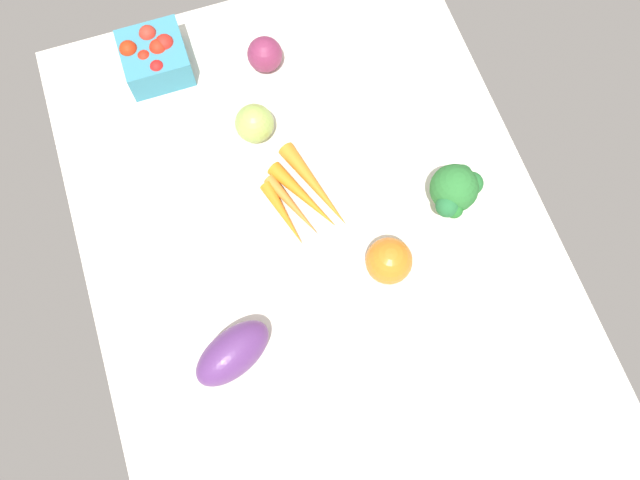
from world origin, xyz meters
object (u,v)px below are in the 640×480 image
carrot_bunch (304,197)px  red_onion_center (265,54)px  heirloom_tomato_orange (389,261)px  berry_basket (155,56)px  heirloom_tomato_green (255,123)px  eggplant (233,353)px  broccoli_head (456,191)px

carrot_bunch → red_onion_center: (-27.64, 1.77, 1.87)cm
heirloom_tomato_orange → berry_basket: bearing=-151.9°
heirloom_tomato_green → eggplant: bearing=-21.3°
heirloom_tomato_orange → eggplant: heirloom_tomato_orange is taller
broccoli_head → eggplant: bearing=-72.5°
heirloom_tomato_orange → heirloom_tomato_green: 33.12cm
carrot_bunch → eggplant: eggplant is taller
eggplant → heirloom_tomato_green: size_ratio=1.92×
broccoli_head → heirloom_tomato_green: 35.79cm
red_onion_center → heirloom_tomato_green: heirloom_tomato_green is taller
heirloom_tomato_orange → heirloom_tomato_green: heirloom_tomato_orange is taller
carrot_bunch → berry_basket: (-33.06, -16.94, 2.37)cm
heirloom_tomato_orange → carrot_bunch: 18.30cm
carrot_bunch → eggplant: (21.77, -18.21, 2.16)cm
red_onion_center → heirloom_tomato_green: size_ratio=0.94×
eggplant → berry_basket: bearing=-114.0°
broccoli_head → red_onion_center: 42.23cm
heirloom_tomato_orange → red_onion_center: size_ratio=1.18×
heirloom_tomato_orange → carrot_bunch: heirloom_tomato_orange is taller
heirloom_tomato_orange → broccoli_head: broccoli_head is taller
berry_basket → red_onion_center: bearing=73.8°
heirloom_tomato_orange → berry_basket: size_ratio=0.67×
carrot_bunch → eggplant: bearing=-39.9°
berry_basket → eggplant: (54.83, -1.27, -0.21)cm
eggplant → carrot_bunch: bearing=-152.6°
berry_basket → heirloom_tomato_green: bearing=35.3°
berry_basket → red_onion_center: berry_basket is taller
eggplant → heirloom_tomato_green: 39.20cm
berry_basket → red_onion_center: size_ratio=1.76×
broccoli_head → heirloom_tomato_green: broccoli_head is taller
heirloom_tomato_orange → eggplant: 28.00cm
broccoli_head → eggplant: size_ratio=0.82×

